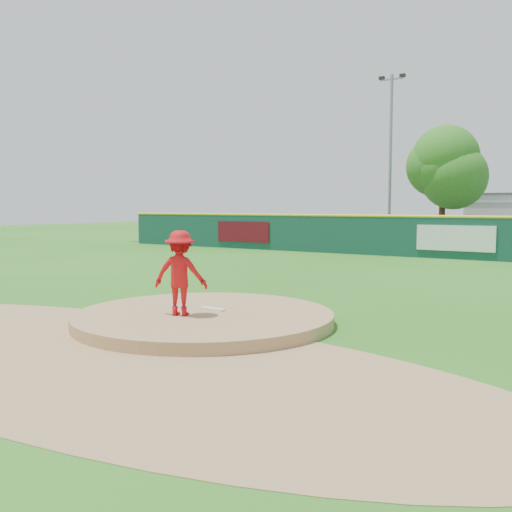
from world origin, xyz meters
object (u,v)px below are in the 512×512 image
Objects in this scene: playground_slide at (288,232)px; pitcher at (180,273)px; deciduous_tree at (443,171)px; light_pole_left at (391,152)px.

pitcher is at bearing -64.44° from playground_slide.
playground_slide is at bearing -85.63° from pitcher.
light_pole_left is at bearing 153.43° from deciduous_tree.
pitcher is 26.36m from playground_slide.
light_pole_left reaches higher than pitcher.
pitcher is 0.24× the size of deciduous_tree.
playground_slide is (-11.37, 23.78, -0.33)m from pitcher.
light_pole_left reaches higher than playground_slide.
light_pole_left is at bearing -99.27° from pitcher.
deciduous_tree is at bearing 10.41° from playground_slide.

